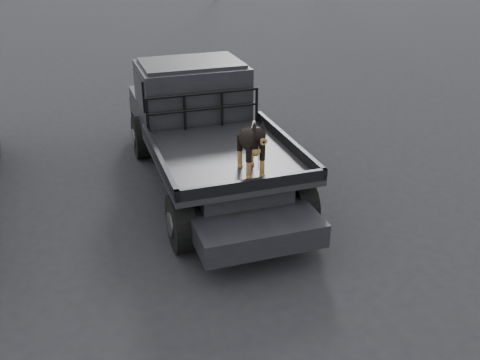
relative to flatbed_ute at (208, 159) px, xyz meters
name	(u,v)px	position (x,y,z in m)	size (l,w,h in m)	color
ground	(201,256)	(-0.64, -1.95, -0.46)	(120.00, 120.00, 0.00)	black
flatbed_ute	(208,159)	(0.00, 0.00, 0.00)	(2.00, 5.40, 0.92)	black
ute_cab	(192,88)	(0.00, 0.95, 0.90)	(1.72, 1.30, 0.88)	black
headache_rack	(204,111)	(0.00, 0.20, 0.74)	(1.80, 0.08, 0.55)	black
dog	(251,145)	(0.14, -1.60, 0.83)	(0.32, 0.60, 0.74)	black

